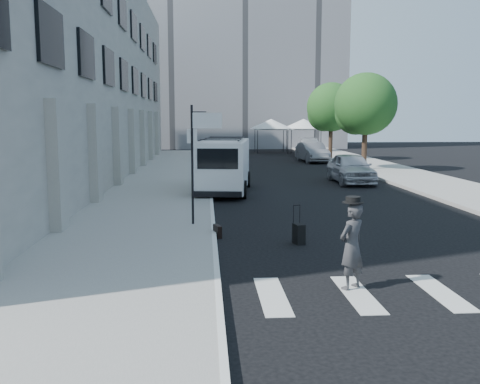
{
  "coord_description": "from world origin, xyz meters",
  "views": [
    {
      "loc": [
        -2.21,
        -12.48,
        3.27
      ],
      "look_at": [
        -1.29,
        1.71,
        1.3
      ],
      "focal_mm": 40.0,
      "sensor_mm": 36.0,
      "label": 1
    }
  ],
  "objects": [
    {
      "name": "cargo_van",
      "position": [
        -1.39,
        11.17,
        1.19
      ],
      "size": [
        2.71,
        6.29,
        2.3
      ],
      "rotation": [
        0.0,
        0.0,
        -0.12
      ],
      "color": "white",
      "rests_on": "ground"
    },
    {
      "name": "parked_car_a",
      "position": [
        5.15,
        14.09,
        0.76
      ],
      "size": [
        1.86,
        4.49,
        1.52
      ],
      "primitive_type": "imported",
      "rotation": [
        0.0,
        0.0,
        -0.01
      ],
      "color": "#B0B2B9",
      "rests_on": "ground"
    },
    {
      "name": "tree_far",
      "position": [
        7.5,
        29.15,
        3.97
      ],
      "size": [
        3.8,
        3.83,
        6.03
      ],
      "color": "black",
      "rests_on": "ground"
    },
    {
      "name": "parked_car_b",
      "position": [
        5.79,
        27.1,
        0.74
      ],
      "size": [
        1.9,
        4.59,
        1.48
      ],
      "primitive_type": "imported",
      "rotation": [
        0.0,
        0.0,
        0.07
      ],
      "color": "slate",
      "rests_on": "ground"
    },
    {
      "name": "parked_car_c",
      "position": [
        6.8,
        33.42,
        0.79
      ],
      "size": [
        2.9,
        5.66,
        1.57
      ],
      "primitive_type": "imported",
      "rotation": [
        0.0,
        0.0,
        -0.13
      ],
      "color": "#AFB3B8",
      "rests_on": "ground"
    },
    {
      "name": "tree_near",
      "position": [
        7.5,
        20.15,
        3.97
      ],
      "size": [
        3.8,
        3.83,
        6.03
      ],
      "color": "black",
      "rests_on": "ground"
    },
    {
      "name": "sidewalk_left",
      "position": [
        -4.25,
        16.0,
        0.07
      ],
      "size": [
        4.5,
        48.0,
        0.15
      ],
      "primitive_type": "cube",
      "color": "gray",
      "rests_on": "ground"
    },
    {
      "name": "ground",
      "position": [
        0.0,
        0.0,
        0.0
      ],
      "size": [
        120.0,
        120.0,
        0.0
      ],
      "primitive_type": "plane",
      "color": "black",
      "rests_on": "ground"
    },
    {
      "name": "sidewalk_right",
      "position": [
        9.0,
        20.0,
        0.07
      ],
      "size": [
        4.0,
        56.0,
        0.15
      ],
      "primitive_type": "cube",
      "color": "gray",
      "rests_on": "ground"
    },
    {
      "name": "tent_left",
      "position": [
        4.0,
        38.0,
        2.71
      ],
      "size": [
        4.0,
        4.0,
        3.2
      ],
      "color": "black",
      "rests_on": "ground"
    },
    {
      "name": "sign_pole",
      "position": [
        -2.36,
        3.2,
        2.65
      ],
      "size": [
        1.03,
        0.07,
        3.5
      ],
      "color": "black",
      "rests_on": "sidewalk_left"
    },
    {
      "name": "suitcase",
      "position": [
        0.21,
        1.08,
        0.27
      ],
      "size": [
        0.31,
        0.41,
        1.02
      ],
      "rotation": [
        0.0,
        0.0,
        0.24
      ],
      "color": "black",
      "rests_on": "ground"
    },
    {
      "name": "building_left",
      "position": [
        -11.5,
        18.0,
        6.0
      ],
      "size": [
        10.0,
        44.0,
        12.0
      ],
      "primitive_type": "cube",
      "color": "gray",
      "rests_on": "ground"
    },
    {
      "name": "briefcase",
      "position": [
        -1.9,
        2.0,
        0.17
      ],
      "size": [
        0.25,
        0.46,
        0.34
      ],
      "primitive_type": "cube",
      "rotation": [
        0.0,
        0.0,
        0.3
      ],
      "color": "black",
      "rests_on": "ground"
    },
    {
      "name": "building_far",
      "position": [
        2.0,
        50.0,
        12.5
      ],
      "size": [
        22.0,
        12.0,
        25.0
      ],
      "primitive_type": "cube",
      "color": "slate",
      "rests_on": "ground"
    },
    {
      "name": "businessman",
      "position": [
        0.56,
        -2.68,
        0.84
      ],
      "size": [
        0.73,
        0.7,
        1.68
      ],
      "primitive_type": "imported",
      "rotation": [
        0.0,
        0.0,
        3.8
      ],
      "color": "#373739",
      "rests_on": "ground"
    },
    {
      "name": "tent_right",
      "position": [
        7.2,
        38.5,
        2.71
      ],
      "size": [
        4.0,
        4.0,
        3.2
      ],
      "color": "black",
      "rests_on": "ground"
    }
  ]
}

